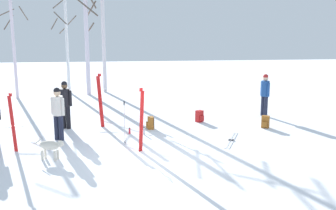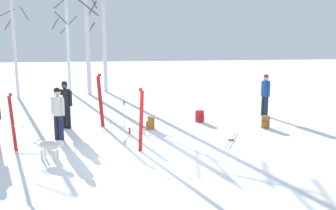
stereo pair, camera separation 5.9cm
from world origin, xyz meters
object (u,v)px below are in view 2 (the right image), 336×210
at_px(backpack_0, 200,116).
at_px(water_bottle_1, 144,131).
at_px(birch_tree_1, 67,43).
at_px(ski_pair_planted_0, 141,120).
at_px(ski_pair_planted_1, 13,122).
at_px(person_0, 58,110).
at_px(birch_tree_0, 14,42).
at_px(ski_poles_0, 124,121).
at_px(birch_tree_3, 104,26).
at_px(water_bottle_0, 130,131).
at_px(dog, 51,146).
at_px(birch_tree_2, 88,41).
at_px(ski_pair_lying_1, 231,140).
at_px(ski_pair_planted_2, 100,101).
at_px(backpack_1, 150,123).
at_px(person_1, 265,92).
at_px(person_2, 65,102).
at_px(backpack_2, 266,122).

distance_m(backpack_0, water_bottle_1, 2.74).
bearing_deg(birch_tree_1, ski_pair_planted_0, -72.07).
bearing_deg(ski_pair_planted_1, backpack_0, 25.60).
distance_m(person_0, birch_tree_0, 8.72).
relative_size(ski_poles_0, birch_tree_1, 0.26).
bearing_deg(birch_tree_3, water_bottle_0, -82.33).
bearing_deg(birch_tree_0, backpack_0, -35.99).
distance_m(backpack_0, birch_tree_0, 10.52).
relative_size(backpack_0, birch_tree_0, 0.08).
distance_m(dog, ski_pair_planted_0, 2.62).
distance_m(water_bottle_0, birch_tree_2, 8.68).
xyz_separation_m(water_bottle_0, birch_tree_3, (-1.18, 8.76, 3.51)).
height_order(ski_pair_planted_0, ski_pair_lying_1, ski_pair_planted_0).
bearing_deg(ski_pair_planted_0, water_bottle_1, 84.69).
distance_m(birch_tree_0, birch_tree_2, 3.61).
bearing_deg(dog, birch_tree_1, 94.94).
relative_size(person_0, water_bottle_1, 6.26).
distance_m(ski_pair_planted_1, ski_poles_0, 3.26).
height_order(person_0, backpack_0, person_0).
bearing_deg(birch_tree_2, ski_pair_lying_1, -60.24).
xyz_separation_m(ski_pair_planted_2, birch_tree_3, (-0.16, 7.69, 2.64)).
bearing_deg(backpack_1, person_1, 17.92).
xyz_separation_m(water_bottle_0, water_bottle_1, (0.48, -0.20, 0.03)).
bearing_deg(water_bottle_1, person_2, 156.83).
relative_size(person_0, ski_pair_planted_1, 0.98).
bearing_deg(dog, backpack_1, 45.23).
bearing_deg(backpack_0, ski_pair_planted_2, -174.76).
xyz_separation_m(water_bottle_1, birch_tree_2, (-2.47, 8.19, 2.71)).
bearing_deg(ski_pair_planted_2, person_0, -129.19).
distance_m(backpack_0, birch_tree_3, 8.98).
bearing_deg(birch_tree_3, ski_pair_planted_0, -81.99).
bearing_deg(person_1, birch_tree_3, 135.09).
relative_size(person_0, water_bottle_0, 8.16).
relative_size(water_bottle_0, birch_tree_3, 0.03).
xyz_separation_m(birch_tree_0, birch_tree_3, (4.37, 1.36, 0.79)).
bearing_deg(dog, person_1, 30.33).
distance_m(person_0, backpack_0, 5.37).
bearing_deg(person_0, ski_poles_0, -18.45).
height_order(ski_pair_lying_1, ski_poles_0, ski_poles_0).
distance_m(person_1, birch_tree_1, 11.14).
height_order(person_0, person_1, same).
xyz_separation_m(ski_pair_planted_0, backpack_2, (4.57, 2.17, -0.72)).
distance_m(person_0, water_bottle_0, 2.48).
relative_size(person_0, ski_pair_planted_0, 0.91).
bearing_deg(person_0, dog, -87.64).
relative_size(person_0, ski_poles_0, 1.27).
height_order(dog, ski_poles_0, ski_poles_0).
bearing_deg(ski_pair_planted_2, backpack_1, -16.11).
xyz_separation_m(ski_pair_planted_1, backpack_0, (6.11, 2.92, -0.65)).
distance_m(dog, ski_pair_lying_1, 5.59).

